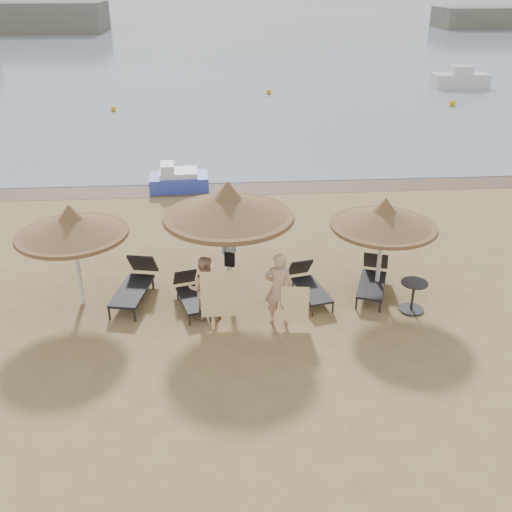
{
  "coord_description": "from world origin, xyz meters",
  "views": [
    {
      "loc": [
        -0.1,
        -11.59,
        7.46
      ],
      "look_at": [
        0.88,
        1.2,
        1.11
      ],
      "focal_mm": 40.0,
      "sensor_mm": 36.0,
      "label": 1
    }
  ],
  "objects_px": {
    "palapa_left": "(71,226)",
    "pedal_boat": "(178,179)",
    "lounger_near_right": "(308,284)",
    "lounger_far_right": "(373,278)",
    "palapa_right": "(384,218)",
    "person_right": "(279,283)",
    "lounger_near_left": "(190,293)",
    "palapa_center": "(228,207)",
    "lounger_far_left": "(135,283)",
    "person_left": "(204,283)",
    "side_table": "(413,297)"
  },
  "relations": [
    {
      "from": "palapa_center",
      "to": "person_left",
      "type": "distance_m",
      "value": 1.89
    },
    {
      "from": "palapa_left",
      "to": "palapa_right",
      "type": "xyz_separation_m",
      "value": [
        7.52,
        -0.03,
        -0.03
      ]
    },
    {
      "from": "palapa_right",
      "to": "lounger_far_right",
      "type": "xyz_separation_m",
      "value": [
        -0.09,
        0.1,
        -1.71
      ]
    },
    {
      "from": "lounger_near_right",
      "to": "palapa_left",
      "type": "bearing_deg",
      "value": 166.42
    },
    {
      "from": "palapa_center",
      "to": "lounger_near_left",
      "type": "bearing_deg",
      "value": -167.41
    },
    {
      "from": "pedal_boat",
      "to": "lounger_far_left",
      "type": "bearing_deg",
      "value": -98.14
    },
    {
      "from": "palapa_right",
      "to": "lounger_near_left",
      "type": "bearing_deg",
      "value": -177.17
    },
    {
      "from": "palapa_right",
      "to": "lounger_far_left",
      "type": "distance_m",
      "value": 6.43
    },
    {
      "from": "palapa_center",
      "to": "lounger_near_left",
      "type": "xyz_separation_m",
      "value": [
        -1.0,
        -0.22,
        -2.17
      ]
    },
    {
      "from": "palapa_right",
      "to": "lounger_far_right",
      "type": "bearing_deg",
      "value": 131.44
    },
    {
      "from": "palapa_center",
      "to": "lounger_near_right",
      "type": "height_order",
      "value": "palapa_center"
    },
    {
      "from": "lounger_far_left",
      "to": "lounger_far_right",
      "type": "bearing_deg",
      "value": 9.89
    },
    {
      "from": "palapa_left",
      "to": "lounger_far_right",
      "type": "height_order",
      "value": "palapa_left"
    },
    {
      "from": "lounger_near_left",
      "to": "lounger_far_right",
      "type": "relative_size",
      "value": 0.88
    },
    {
      "from": "lounger_near_left",
      "to": "lounger_near_right",
      "type": "distance_m",
      "value": 3.0
    },
    {
      "from": "lounger_near_left",
      "to": "side_table",
      "type": "xyz_separation_m",
      "value": [
        5.44,
        -0.68,
        0.03
      ]
    },
    {
      "from": "pedal_boat",
      "to": "person_right",
      "type": "bearing_deg",
      "value": -77.07
    },
    {
      "from": "palapa_left",
      "to": "person_right",
      "type": "relative_size",
      "value": 1.27
    },
    {
      "from": "lounger_far_left",
      "to": "person_right",
      "type": "relative_size",
      "value": 1.03
    },
    {
      "from": "pedal_boat",
      "to": "lounger_near_right",
      "type": "bearing_deg",
      "value": -69.69
    },
    {
      "from": "palapa_center",
      "to": "lounger_far_left",
      "type": "bearing_deg",
      "value": 173.84
    },
    {
      "from": "side_table",
      "to": "lounger_far_right",
      "type": "bearing_deg",
      "value": 125.31
    },
    {
      "from": "person_right",
      "to": "pedal_boat",
      "type": "distance_m",
      "value": 10.07
    },
    {
      "from": "side_table",
      "to": "pedal_boat",
      "type": "xyz_separation_m",
      "value": [
        -6.14,
        9.37,
        0.01
      ]
    },
    {
      "from": "palapa_right",
      "to": "person_left",
      "type": "distance_m",
      "value": 4.67
    },
    {
      "from": "person_left",
      "to": "pedal_boat",
      "type": "xyz_separation_m",
      "value": [
        -1.06,
        9.32,
        -0.56
      ]
    },
    {
      "from": "palapa_left",
      "to": "person_right",
      "type": "height_order",
      "value": "palapa_left"
    },
    {
      "from": "person_left",
      "to": "person_right",
      "type": "bearing_deg",
      "value": 171.8
    },
    {
      "from": "palapa_center",
      "to": "side_table",
      "type": "relative_size",
      "value": 4.06
    },
    {
      "from": "palapa_right",
      "to": "person_right",
      "type": "height_order",
      "value": "palapa_right"
    },
    {
      "from": "side_table",
      "to": "palapa_right",
      "type": "bearing_deg",
      "value": 124.58
    },
    {
      "from": "palapa_left",
      "to": "lounger_near_left",
      "type": "distance_m",
      "value": 3.26
    },
    {
      "from": "palapa_center",
      "to": "palapa_left",
      "type": "bearing_deg",
      "value": 179.31
    },
    {
      "from": "lounger_near_right",
      "to": "lounger_far_right",
      "type": "height_order",
      "value": "lounger_far_right"
    },
    {
      "from": "palapa_center",
      "to": "person_right",
      "type": "xyz_separation_m",
      "value": [
        1.1,
        -1.18,
        -1.46
      ]
    },
    {
      "from": "palapa_right",
      "to": "side_table",
      "type": "distance_m",
      "value": 2.06
    },
    {
      "from": "lounger_far_right",
      "to": "pedal_boat",
      "type": "distance_m",
      "value": 9.95
    },
    {
      "from": "lounger_near_left",
      "to": "pedal_boat",
      "type": "xyz_separation_m",
      "value": [
        -0.7,
        8.69,
        0.04
      ]
    },
    {
      "from": "pedal_boat",
      "to": "lounger_far_right",
      "type": "bearing_deg",
      "value": -60.3
    },
    {
      "from": "lounger_near_left",
      "to": "person_right",
      "type": "height_order",
      "value": "person_right"
    },
    {
      "from": "palapa_left",
      "to": "lounger_near_right",
      "type": "height_order",
      "value": "palapa_left"
    },
    {
      "from": "palapa_right",
      "to": "person_left",
      "type": "xyz_separation_m",
      "value": [
        -4.44,
        -0.87,
        -1.15
      ]
    },
    {
      "from": "lounger_near_right",
      "to": "person_left",
      "type": "relative_size",
      "value": 0.99
    },
    {
      "from": "palapa_center",
      "to": "lounger_far_left",
      "type": "distance_m",
      "value": 3.19
    },
    {
      "from": "palapa_left",
      "to": "pedal_boat",
      "type": "distance_m",
      "value": 8.83
    },
    {
      "from": "lounger_near_right",
      "to": "palapa_right",
      "type": "bearing_deg",
      "value": -12.24
    },
    {
      "from": "palapa_center",
      "to": "side_table",
      "type": "distance_m",
      "value": 5.01
    },
    {
      "from": "lounger_far_left",
      "to": "pedal_boat",
      "type": "distance_m",
      "value": 8.24
    },
    {
      "from": "lounger_far_right",
      "to": "palapa_right",
      "type": "bearing_deg",
      "value": -28.43
    },
    {
      "from": "lounger_near_right",
      "to": "person_left",
      "type": "distance_m",
      "value": 2.83
    }
  ]
}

